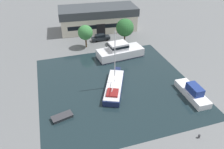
# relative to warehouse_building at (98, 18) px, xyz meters

# --- Properties ---
(ground_plane) EXTENTS (440.00, 440.00, 0.00)m
(ground_plane) POSITION_rel_warehouse_building_xyz_m (-3.93, -28.39, -3.33)
(ground_plane) COLOR slate
(water_canal) EXTENTS (28.03, 28.06, 0.01)m
(water_canal) POSITION_rel_warehouse_building_xyz_m (-3.93, -28.39, -3.33)
(water_canal) COLOR #19282D
(water_canal) RESTS_ON ground
(warehouse_building) EXTENTS (22.54, 10.78, 6.57)m
(warehouse_building) POSITION_rel_warehouse_building_xyz_m (0.00, 0.00, 0.00)
(warehouse_building) COLOR beige
(warehouse_building) RESTS_ON ground
(quay_tree_near_building) EXTENTS (4.42, 4.42, 6.57)m
(quay_tree_near_building) POSITION_rel_warehouse_building_xyz_m (3.95, -11.78, 1.01)
(quay_tree_near_building) COLOR brown
(quay_tree_near_building) RESTS_ON ground
(quay_tree_by_water) EXTENTS (3.63, 3.63, 5.69)m
(quay_tree_by_water) POSITION_rel_warehouse_building_xyz_m (-5.87, -10.82, 0.53)
(quay_tree_by_water) COLOR brown
(quay_tree_by_water) RESTS_ON ground
(parked_car) EXTENTS (4.83, 1.99, 1.72)m
(parked_car) POSITION_rel_warehouse_building_xyz_m (-1.42, -8.09, -2.47)
(parked_car) COLOR #1E2328
(parked_car) RESTS_ON ground
(sailboat_moored) EXTENTS (6.64, 11.02, 10.98)m
(sailboat_moored) POSITION_rel_warehouse_building_xyz_m (-4.49, -29.50, -2.68)
(sailboat_moored) COLOR #19234C
(sailboat_moored) RESTS_ON water_canal
(motor_cruiser) EXTENTS (10.89, 5.22, 3.60)m
(motor_cruiser) POSITION_rel_warehouse_building_xyz_m (0.44, -18.19, -1.99)
(motor_cruiser) COLOR silver
(motor_cruiser) RESTS_ON water_canal
(small_dinghy) EXTENTS (3.51, 2.23, 0.52)m
(small_dinghy) POSITION_rel_warehouse_building_xyz_m (-14.51, -34.37, -3.06)
(small_dinghy) COLOR #23282D
(small_dinghy) RESTS_ON water_canal
(cabin_boat) EXTENTS (2.57, 7.79, 2.43)m
(cabin_boat) POSITION_rel_warehouse_building_xyz_m (7.80, -35.68, -2.46)
(cabin_boat) COLOR white
(cabin_boat) RESTS_ON water_canal
(mooring_bollard) EXTENTS (0.33, 0.33, 0.64)m
(mooring_bollard) POSITION_rel_warehouse_building_xyz_m (3.35, -43.91, -2.99)
(mooring_bollard) COLOR #47474C
(mooring_bollard) RESTS_ON ground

